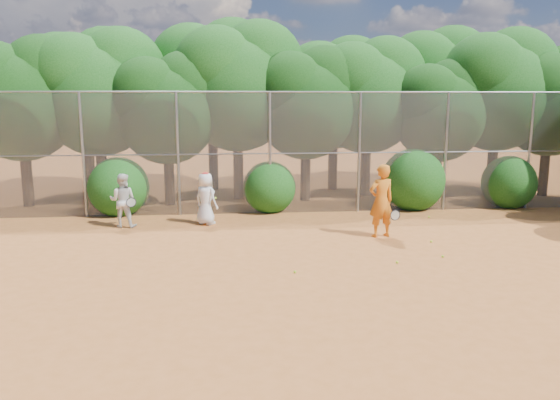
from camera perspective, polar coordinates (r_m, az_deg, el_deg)
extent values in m
plane|color=#AC5D26|center=(12.73, 5.59, -6.88)|extent=(80.00, 80.00, 0.00)
cylinder|color=gray|center=(18.59, -19.89, 4.40)|extent=(0.09, 0.09, 4.00)
cylinder|color=gray|center=(18.07, -10.61, 4.69)|extent=(0.09, 0.09, 4.00)
cylinder|color=gray|center=(18.05, -1.06, 4.87)|extent=(0.09, 0.09, 4.00)
cylinder|color=gray|center=(18.52, 8.27, 4.91)|extent=(0.09, 0.09, 4.00)
cylinder|color=gray|center=(19.45, 16.92, 4.83)|extent=(0.09, 0.09, 4.00)
cylinder|color=gray|center=(20.77, 24.63, 4.67)|extent=(0.09, 0.09, 4.00)
cylinder|color=gray|center=(18.06, 2.15, 11.22)|extent=(20.00, 0.05, 0.05)
cylinder|color=gray|center=(18.16, 2.10, 4.90)|extent=(20.00, 0.04, 0.04)
cube|color=slate|center=(18.16, 2.10, 4.90)|extent=(20.00, 0.02, 4.00)
cylinder|color=black|center=(21.31, -24.96, 2.57)|extent=(0.38, 0.38, 2.38)
sphere|color=black|center=(21.15, -25.46, 8.84)|extent=(3.81, 3.81, 3.81)
sphere|color=black|center=(21.27, -23.35, 11.57)|extent=(3.05, 3.05, 3.05)
cylinder|color=black|center=(21.08, -18.10, 3.16)|extent=(0.38, 0.38, 2.52)
sphere|color=#134B12|center=(20.92, -18.50, 9.87)|extent=(4.03, 4.03, 4.03)
sphere|color=#134B12|center=(21.18, -16.24, 12.73)|extent=(3.23, 3.23, 3.23)
sphere|color=#134B12|center=(20.81, -20.76, 11.96)|extent=(3.02, 3.02, 3.02)
cylinder|color=black|center=(20.01, -11.50, 2.59)|extent=(0.36, 0.36, 2.17)
sphere|color=black|center=(19.83, -11.73, 8.68)|extent=(3.47, 3.47, 3.47)
sphere|color=black|center=(20.11, -9.72, 11.25)|extent=(2.78, 2.78, 2.78)
sphere|color=black|center=(19.64, -13.68, 10.62)|extent=(2.60, 2.60, 2.60)
cylinder|color=black|center=(20.86, -4.39, 3.78)|extent=(0.39, 0.39, 2.66)
sphere|color=#134B12|center=(20.71, -4.49, 10.96)|extent=(4.26, 4.26, 4.26)
sphere|color=#134B12|center=(21.20, -2.19, 13.85)|extent=(3.40, 3.40, 3.40)
sphere|color=#134B12|center=(20.41, -6.66, 13.31)|extent=(3.19, 3.19, 3.19)
cylinder|color=black|center=(20.49, 2.67, 3.13)|extent=(0.37, 0.37, 2.27)
sphere|color=black|center=(20.32, 2.73, 9.37)|extent=(3.64, 3.64, 3.64)
sphere|color=black|center=(20.79, 4.64, 11.89)|extent=(2.91, 2.91, 2.91)
sphere|color=black|center=(19.96, 1.01, 11.45)|extent=(2.73, 2.73, 2.73)
cylinder|color=black|center=(21.74, 8.93, 3.68)|extent=(0.38, 0.38, 2.45)
sphere|color=#134B12|center=(21.59, 9.11, 10.02)|extent=(3.92, 3.92, 3.92)
sphere|color=#134B12|center=(22.18, 10.94, 12.51)|extent=(3.14, 3.14, 3.14)
sphere|color=#134B12|center=(21.15, 7.54, 12.17)|extent=(2.94, 2.94, 2.94)
cylinder|color=black|center=(21.59, 16.02, 2.88)|extent=(0.36, 0.36, 2.10)
sphere|color=black|center=(21.42, 16.31, 8.34)|extent=(3.36, 3.36, 3.36)
sphere|color=black|center=(21.97, 17.75, 10.50)|extent=(2.69, 2.69, 2.69)
sphere|color=black|center=(20.96, 15.14, 10.19)|extent=(2.52, 2.52, 2.52)
cylinder|color=black|center=(23.12, 21.30, 3.67)|extent=(0.39, 0.39, 2.59)
sphere|color=#134B12|center=(22.98, 21.74, 9.96)|extent=(4.14, 4.14, 4.14)
sphere|color=#134B12|center=(23.75, 23.27, 12.35)|extent=(3.32, 3.32, 3.32)
sphere|color=#134B12|center=(22.40, 20.56, 12.16)|extent=(3.11, 3.11, 3.11)
cylinder|color=black|center=(23.84, 25.91, 3.18)|extent=(0.37, 0.37, 2.31)
sphere|color=black|center=(23.70, 26.36, 8.60)|extent=(3.70, 3.70, 3.70)
sphere|color=black|center=(23.12, 25.49, 10.49)|extent=(2.77, 2.77, 2.77)
cylinder|color=black|center=(23.53, -19.29, 3.95)|extent=(0.39, 0.39, 2.62)
sphere|color=#134B12|center=(23.39, -19.68, 10.22)|extent=(4.20, 4.20, 4.20)
sphere|color=#134B12|center=(23.64, -17.57, 12.89)|extent=(3.36, 3.36, 3.36)
sphere|color=#134B12|center=(23.29, -21.80, 12.15)|extent=(3.15, 3.15, 3.15)
cylinder|color=black|center=(23.04, -6.99, 4.56)|extent=(0.40, 0.40, 2.80)
sphere|color=#134B12|center=(22.92, -7.15, 11.40)|extent=(4.48, 4.48, 4.48)
sphere|color=#134B12|center=(23.40, -4.92, 14.17)|extent=(3.58, 3.58, 3.58)
sphere|color=#134B12|center=(22.65, -9.27, 13.62)|extent=(3.36, 3.36, 3.36)
cylinder|color=black|center=(23.07, 5.54, 4.25)|extent=(0.38, 0.38, 2.52)
sphere|color=#134B12|center=(22.93, 5.65, 10.39)|extent=(4.03, 4.03, 4.03)
sphere|color=#134B12|center=(23.50, 7.48, 12.82)|extent=(3.23, 3.23, 3.23)
sphere|color=#134B12|center=(22.51, 4.03, 12.46)|extent=(3.02, 3.02, 3.02)
cylinder|color=black|center=(24.87, 15.54, 4.62)|extent=(0.40, 0.40, 2.73)
sphere|color=#134B12|center=(24.75, 15.86, 10.78)|extent=(4.37, 4.37, 4.37)
sphere|color=#134B12|center=(25.51, 17.50, 13.14)|extent=(3.49, 3.49, 3.49)
sphere|color=#134B12|center=(24.20, 14.52, 12.93)|extent=(3.28, 3.28, 3.28)
sphere|color=#134B12|center=(18.78, -16.52, 1.58)|extent=(2.00, 2.00, 2.00)
sphere|color=#134B12|center=(18.49, -1.12, 1.57)|extent=(1.80, 1.80, 1.80)
sphere|color=#134B12|center=(19.48, 13.72, 2.33)|extent=(2.20, 2.20, 2.20)
sphere|color=#134B12|center=(20.91, 22.81, 1.93)|extent=(1.90, 1.90, 1.90)
imported|color=orange|center=(15.31, 10.53, -0.08)|extent=(0.84, 0.66, 2.03)
torus|color=black|center=(15.30, 11.95, -1.55)|extent=(0.31, 0.09, 0.30)
cylinder|color=black|center=(15.49, 11.57, -1.42)|extent=(0.08, 0.28, 0.04)
imported|color=white|center=(16.72, -7.76, 0.13)|extent=(0.92, 0.88, 1.59)
ellipsoid|color=#AA1C18|center=(16.60, -7.83, 2.70)|extent=(0.22, 0.22, 0.13)
sphere|color=#C0E629|center=(16.51, -6.75, 0.21)|extent=(0.07, 0.07, 0.07)
imported|color=silver|center=(16.90, -16.12, -0.04)|extent=(0.85, 0.70, 1.61)
torus|color=black|center=(16.56, -15.29, -0.24)|extent=(0.31, 0.18, 0.28)
cylinder|color=black|center=(16.77, -15.11, -0.44)|extent=(0.05, 0.27, 0.15)
sphere|color=#C0E629|center=(15.19, 15.53, -4.19)|extent=(0.07, 0.07, 0.07)
sphere|color=#C0E629|center=(13.13, 12.14, -6.37)|extent=(0.07, 0.07, 0.07)
sphere|color=#C0E629|center=(13.87, 16.64, -5.67)|extent=(0.07, 0.07, 0.07)
sphere|color=#C0E629|center=(12.16, 1.56, -7.52)|extent=(0.07, 0.07, 0.07)
sphere|color=#C0E629|center=(18.22, 15.31, -1.72)|extent=(0.07, 0.07, 0.07)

